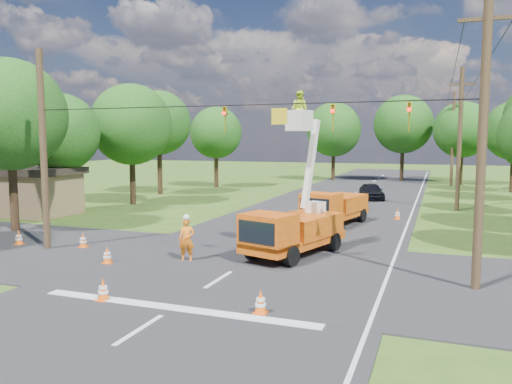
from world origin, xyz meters
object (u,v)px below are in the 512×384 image
at_px(pole_right_mid, 460,138).
at_px(tree_left_f, 216,133).
at_px(second_truck, 334,207).
at_px(tree_left_e, 159,123).
at_px(pole_right_far, 453,138).
at_px(shed, 33,191).
at_px(tree_left_b, 10,115).
at_px(traffic_cone_2, 321,232).
at_px(traffic_cone_5, 83,240).
at_px(traffic_cone_0, 103,290).
at_px(bucket_truck, 293,222).
at_px(traffic_cone_7, 397,214).
at_px(distant_car, 372,191).
at_px(pole_left, 43,151).
at_px(traffic_cone_1, 261,302).
at_px(tree_far_b, 403,124).
at_px(ground_worker, 187,240).
at_px(tree_far_c, 462,130).
at_px(tree_left_d, 131,125).
at_px(traffic_cone_6, 19,238).
at_px(traffic_cone_3, 340,225).
at_px(tree_far_a, 334,130).
at_px(pole_right_near, 483,136).
at_px(tree_left_c, 60,133).
at_px(traffic_cone_4, 107,255).

height_order(pole_right_mid, tree_left_f, pole_right_mid).
height_order(second_truck, tree_left_e, tree_left_e).
xyz_separation_m(pole_right_far, shed, (-26.50, -32.00, -3.49)).
distance_m(tree_left_b, tree_left_f, 27.01).
distance_m(traffic_cone_2, tree_left_b, 17.67).
bearing_deg(traffic_cone_5, traffic_cone_0, -46.72).
xyz_separation_m(second_truck, traffic_cone_2, (0.20, -4.26, -0.71)).
bearing_deg(traffic_cone_5, bucket_truck, 10.61).
distance_m(traffic_cone_7, tree_left_e, 23.84).
distance_m(distant_car, pole_right_far, 17.39).
relative_size(pole_right_far, tree_left_b, 1.07).
bearing_deg(pole_left, traffic_cone_2, 30.22).
xyz_separation_m(traffic_cone_7, pole_right_far, (3.62, 25.80, 4.75)).
distance_m(traffic_cone_1, tree_far_b, 50.13).
height_order(distant_car, tree_left_e, tree_left_e).
relative_size(traffic_cone_5, pole_left, 0.08).
relative_size(ground_worker, tree_far_c, 0.20).
relative_size(bucket_truck, tree_far_c, 0.77).
xyz_separation_m(traffic_cone_5, tree_left_d, (-6.87, 14.24, 5.77)).
height_order(traffic_cone_6, tree_left_d, tree_left_d).
height_order(pole_right_far, tree_left_d, pole_right_far).
bearing_deg(traffic_cone_3, traffic_cone_5, -141.58).
distance_m(tree_left_b, tree_far_b, 45.50).
bearing_deg(second_truck, pole_left, -122.27).
distance_m(distant_car, tree_far_a, 20.53).
distance_m(bucket_truck, pole_right_far, 38.28).
bearing_deg(pole_left, traffic_cone_5, 28.96).
relative_size(ground_worker, pole_right_near, 0.18).
bearing_deg(traffic_cone_7, tree_left_e, 160.21).
relative_size(distant_car, tree_left_c, 0.50).
bearing_deg(traffic_cone_3, traffic_cone_7, 63.31).
bearing_deg(tree_left_d, traffic_cone_2, -26.76).
distance_m(pole_right_near, tree_left_f, 37.99).
bearing_deg(traffic_cone_4, bucket_truck, 30.55).
height_order(bucket_truck, distant_car, bucket_truck).
bearing_deg(traffic_cone_1, pole_left, 158.65).
distance_m(bucket_truck, tree_left_c, 19.46).
bearing_deg(tree_far_b, traffic_cone_3, -91.17).
height_order(traffic_cone_5, tree_far_b, tree_far_b).
height_order(second_truck, pole_right_far, pole_right_far).
bearing_deg(shed, pole_right_mid, 24.36).
bearing_deg(tree_left_c, pole_right_near, -19.80).
bearing_deg(pole_left, traffic_cone_4, -17.64).
relative_size(traffic_cone_6, tree_left_e, 0.08).
bearing_deg(tree_left_f, second_truck, -49.56).
bearing_deg(traffic_cone_7, tree_left_b, -149.97).
distance_m(ground_worker, shed, 17.47).
bearing_deg(pole_right_near, second_truck, 122.72).
bearing_deg(pole_right_near, tree_left_c, 160.20).
xyz_separation_m(bucket_truck, tree_left_e, (-18.23, 19.45, 4.99)).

